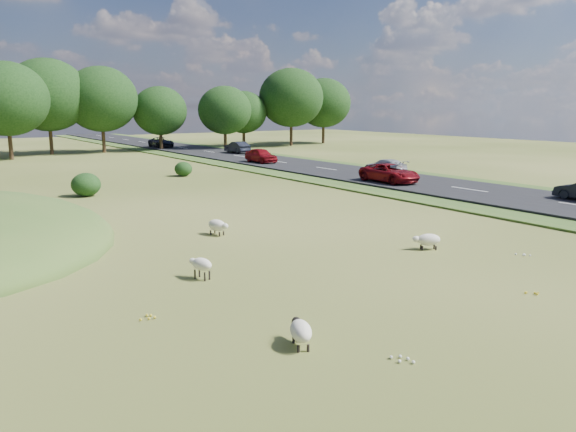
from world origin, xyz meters
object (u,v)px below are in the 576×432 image
at_px(sheep_2, 300,330).
at_px(car_4, 237,147).
at_px(sheep_1, 428,240).
at_px(car_0, 161,142).
at_px(car_3, 261,155).
at_px(sheep_3, 201,264).
at_px(car_5, 390,173).
at_px(car_1, 385,166).
at_px(sheep_0, 217,225).

relative_size(sheep_2, car_4, 0.29).
bearing_deg(sheep_2, sheep_1, -41.26).
height_order(car_0, car_3, car_3).
relative_size(sheep_3, car_5, 0.22).
height_order(sheep_3, car_1, car_1).
xyz_separation_m(sheep_0, car_0, (18.53, 52.81, 0.47)).
bearing_deg(car_1, car_5, 49.17).
xyz_separation_m(sheep_0, car_3, (18.53, 26.10, 0.52)).
relative_size(car_0, car_5, 0.99).
bearing_deg(sheep_1, car_3, -78.43).
distance_m(car_3, car_5, 18.51).
height_order(sheep_1, car_3, car_3).
bearing_deg(car_3, car_4, 71.99).
bearing_deg(sheep_3, sheep_0, -49.08).
xyz_separation_m(car_0, car_3, (0.00, -26.71, 0.05)).
height_order(sheep_1, car_1, car_1).
bearing_deg(sheep_1, car_5, -97.81).
xyz_separation_m(sheep_3, car_5, (22.13, 13.34, 0.41)).
bearing_deg(car_4, car_3, 71.99).
bearing_deg(car_5, sheep_0, -157.72).
xyz_separation_m(car_3, car_5, (0.00, -18.51, -0.04)).
height_order(sheep_3, car_3, car_3).
distance_m(car_1, car_5, 5.81).
height_order(sheep_2, car_3, car_3).
relative_size(sheep_0, car_1, 0.31).
height_order(sheep_1, sheep_3, sheep_3).
relative_size(car_0, car_3, 1.15).
bearing_deg(car_0, sheep_2, -109.13).
height_order(sheep_0, sheep_1, sheep_0).
bearing_deg(car_1, car_0, -84.68).
relative_size(car_0, car_4, 1.16).
height_order(sheep_3, car_0, car_0).
xyz_separation_m(sheep_2, car_3, (22.57, 38.34, 0.55)).
relative_size(car_3, car_5, 0.86).
relative_size(sheep_2, car_1, 0.29).
bearing_deg(car_0, car_1, -84.68).
bearing_deg(car_5, car_3, 90.00).
relative_size(sheep_1, car_3, 0.28).
bearing_deg(car_4, sheep_3, 59.22).
bearing_deg(car_3, sheep_1, -110.52).
height_order(sheep_2, sheep_3, sheep_3).
distance_m(sheep_1, sheep_3, 9.73).
distance_m(sheep_0, car_0, 55.97).
bearing_deg(sheep_1, sheep_2, 57.83).
xyz_separation_m(sheep_3, car_0, (22.13, 58.56, 0.41)).
bearing_deg(sheep_3, sheep_1, -116.79).
bearing_deg(car_0, sheep_3, -110.70).
bearing_deg(sheep_3, car_1, -72.60).
bearing_deg(car_1, sheep_2, 42.58).
bearing_deg(car_1, sheep_1, 49.89).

